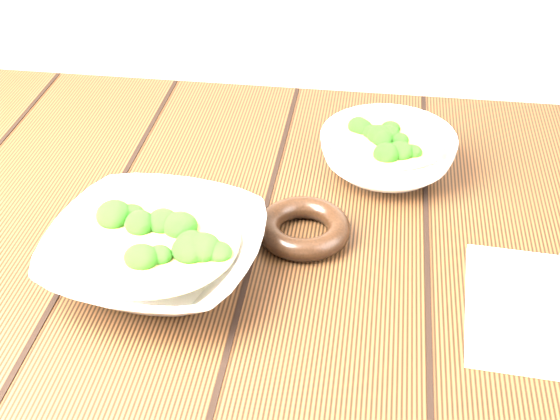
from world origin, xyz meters
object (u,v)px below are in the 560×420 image
Objects in this scene: soup_bowl_back at (387,152)px; trivet at (303,228)px; table at (275,314)px; soup_bowl_front at (155,252)px.

soup_bowl_back is 0.18m from trivet.
table is 0.26m from soup_bowl_back.
soup_bowl_back is 2.11× the size of trivet.
trivet is (0.03, 0.01, 0.13)m from table.
table is 4.61× the size of soup_bowl_front.
soup_bowl_front reaches higher than table.
table is at bearing 33.23° from soup_bowl_front.
trivet is at bearing 17.79° from table.
soup_bowl_front is at bearing -134.95° from soup_bowl_back.
soup_bowl_back is (0.13, 0.17, 0.15)m from table.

